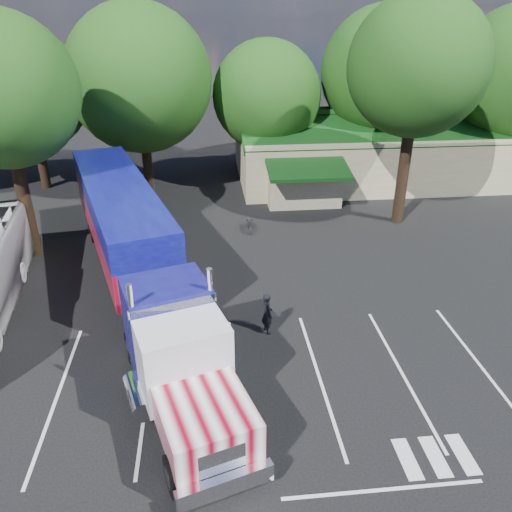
{
  "coord_description": "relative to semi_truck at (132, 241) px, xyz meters",
  "views": [
    {
      "loc": [
        -0.69,
        -20.43,
        12.57
      ],
      "look_at": [
        1.46,
        0.45,
        2.0
      ],
      "focal_mm": 35.0,
      "sensor_mm": 36.0,
      "label": 1
    }
  ],
  "objects": [
    {
      "name": "ground",
      "position": [
        4.3,
        -1.1,
        -2.75
      ],
      "size": [
        120.0,
        120.0,
        0.0
      ],
      "primitive_type": "plane",
      "color": "black",
      "rests_on": "ground"
    },
    {
      "name": "event_hall",
      "position": [
        18.04,
        16.71,
        -0.54
      ],
      "size": [
        24.2,
        14.12,
        5.55
      ],
      "color": "#BFB48E",
      "rests_on": "ground"
    },
    {
      "name": "tree_row_b",
      "position": [
        -8.7,
        16.7,
        4.38
      ],
      "size": [
        8.4,
        8.4,
        11.35
      ],
      "color": "black",
      "rests_on": "ground"
    },
    {
      "name": "tree_row_c",
      "position": [
        -0.7,
        15.1,
        5.28
      ],
      "size": [
        10.0,
        10.0,
        13.05
      ],
      "color": "black",
      "rests_on": "ground"
    },
    {
      "name": "tree_row_d",
      "position": [
        8.3,
        16.4,
        3.83
      ],
      "size": [
        8.0,
        8.0,
        10.6
      ],
      "color": "black",
      "rests_on": "ground"
    },
    {
      "name": "tree_row_e",
      "position": [
        17.3,
        16.9,
        5.33
      ],
      "size": [
        9.6,
        9.6,
        12.9
      ],
      "color": "black",
      "rests_on": "ground"
    },
    {
      "name": "tree_near_left",
      "position": [
        -6.2,
        4.9,
        6.06
      ],
      "size": [
        7.6,
        7.6,
        12.65
      ],
      "color": "black",
      "rests_on": "ground"
    },
    {
      "name": "tree_near_right",
      "position": [
        15.8,
        7.4,
        6.71
      ],
      "size": [
        8.0,
        8.0,
        13.5
      ],
      "color": "black",
      "rests_on": "ground"
    },
    {
      "name": "semi_truck",
      "position": [
        0.0,
        0.0,
        0.0
      ],
      "size": [
        9.58,
        23.04,
        4.87
      ],
      "rotation": [
        0.0,
        0.0,
        0.3
      ],
      "color": "black",
      "rests_on": "ground"
    },
    {
      "name": "woman",
      "position": [
        5.9,
        -3.95,
        -1.82
      ],
      "size": [
        0.64,
        0.79,
        1.87
      ],
      "primitive_type": "imported",
      "rotation": [
        0.0,
        0.0,
        1.89
      ],
      "color": "black",
      "rests_on": "ground"
    },
    {
      "name": "bicycle",
      "position": [
        6.1,
        6.9,
        -2.28
      ],
      "size": [
        0.69,
        1.82,
        0.94
      ],
      "primitive_type": "imported",
      "rotation": [
        0.0,
        0.0,
        0.04
      ],
      "color": "black",
      "rests_on": "ground"
    },
    {
      "name": "silver_sedan",
      "position": [
        9.3,
        12.9,
        -2.07
      ],
      "size": [
        4.32,
        2.07,
        1.37
      ],
      "primitive_type": "imported",
      "rotation": [
        0.0,
        0.0,
        1.42
      ],
      "color": "#9FA2A6",
      "rests_on": "ground"
    }
  ]
}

